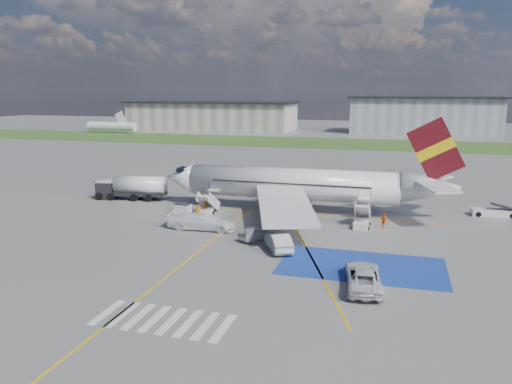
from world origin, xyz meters
TOP-DOWN VIEW (x-y plane):
  - ground at (0.00, 0.00)m, footprint 400.00×400.00m
  - grass_strip at (0.00, 95.00)m, footprint 400.00×30.00m
  - taxiway_line_main at (0.00, 12.00)m, footprint 120.00×0.20m
  - taxiway_line_cross at (-5.00, -10.00)m, footprint 0.20×60.00m
  - taxiway_line_diag at (0.00, 12.00)m, footprint 20.71×56.45m
  - staging_box at (10.00, -4.00)m, footprint 14.00×8.00m
  - crosswalk at (-1.80, -18.00)m, footprint 9.00×4.00m
  - terminal_west at (-55.00, 130.00)m, footprint 60.00×22.00m
  - terminal_centre at (20.00, 135.00)m, footprint 48.00×18.00m
  - airliner at (1.51, 14.00)m, footprint 36.81×32.95m
  - airstairs_fwd at (-9.50, 8.70)m, footprint 1.90×5.20m
  - airstairs_aft at (9.00, 8.70)m, footprint 1.90×5.20m
  - fuel_tanker at (-22.47, 14.28)m, footprint 9.76×3.91m
  - gpu_cart at (-11.90, 7.58)m, footprint 1.93×1.33m
  - belt_loader at (23.88, 17.94)m, footprint 5.53×2.43m
  - car_silver_a at (-0.79, 0.99)m, footprint 3.63×4.43m
  - car_silver_b at (2.07, -1.69)m, footprint 3.89×5.32m
  - van_white_a at (10.41, -8.44)m, footprint 3.30×5.88m
  - van_white_b at (-7.54, 2.90)m, footprint 5.88×2.62m
  - crew_fwd at (-9.54, 6.81)m, footprint 0.69×0.50m
  - crew_nose at (-9.67, 9.30)m, footprint 0.92×1.00m
  - crew_aft at (11.34, 8.98)m, footprint 0.91×0.99m

SIDE VIEW (x-z plane):
  - ground at x=0.00m, z-range 0.00..0.00m
  - grass_strip at x=0.00m, z-range 0.00..0.01m
  - taxiway_line_main at x=0.00m, z-range 0.00..0.01m
  - taxiway_line_cross at x=-5.00m, z-range 0.00..0.01m
  - taxiway_line_diag at x=0.00m, z-range 0.00..0.01m
  - staging_box at x=10.00m, z-range 0.00..0.01m
  - crosswalk at x=-1.80m, z-range 0.00..0.01m
  - belt_loader at x=23.88m, z-range -0.41..1.21m
  - airstairs_fwd at x=-9.50m, z-range -1.18..2.42m
  - airstairs_aft at x=9.00m, z-range -1.18..2.42m
  - gpu_cart at x=-11.90m, z-range -0.08..1.46m
  - car_silver_a at x=-0.79m, z-range 0.00..1.42m
  - crew_aft at x=11.34m, z-range 0.00..1.63m
  - crew_nose at x=-9.67m, z-range 0.00..1.64m
  - car_silver_b at x=2.07m, z-range 0.00..1.67m
  - crew_fwd at x=-9.54m, z-range 0.00..1.75m
  - van_white_a at x=10.41m, z-range 0.00..2.09m
  - van_white_b at x=-7.54m, z-range 0.00..2.26m
  - fuel_tanker at x=-22.47m, z-range -0.26..2.99m
  - airliner at x=1.51m, z-range -2.57..9.35m
  - terminal_west at x=-55.00m, z-range 0.00..10.00m
  - terminal_centre at x=20.00m, z-range 0.00..12.00m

